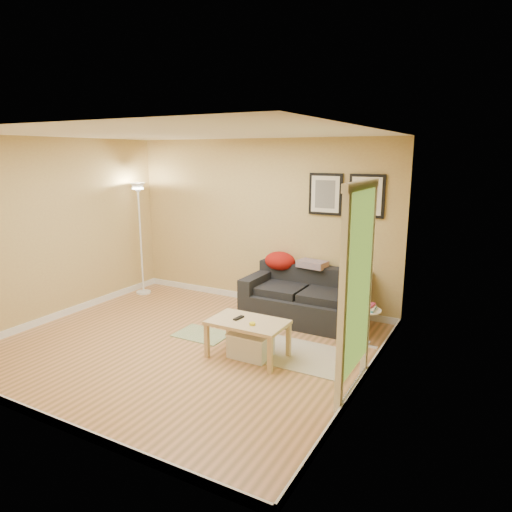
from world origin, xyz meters
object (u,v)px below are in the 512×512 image
object	(u,v)px
storage_bin	(251,345)
side_table	(367,328)
book_stack	(368,307)
floor_lamp	(141,242)
coffee_table	(248,339)
sofa	(304,296)

from	to	relation	value
storage_bin	side_table	xyz separation A→B (m)	(1.13, 0.95, 0.09)
side_table	book_stack	bearing A→B (deg)	-142.51
floor_lamp	book_stack	bearing A→B (deg)	-5.53
coffee_table	floor_lamp	size ratio (longest dim) A/B	0.48
coffee_table	side_table	xyz separation A→B (m)	(1.16, 0.97, 0.02)
coffee_table	book_stack	distance (m)	1.54
sofa	book_stack	xyz separation A→B (m)	(1.05, -0.48, 0.15)
sofa	storage_bin	size ratio (longest dim) A/B	3.43
storage_bin	floor_lamp	xyz separation A→B (m)	(-2.89, 1.33, 0.75)
book_stack	side_table	bearing A→B (deg)	25.64
sofa	storage_bin	distance (m)	1.45
coffee_table	floor_lamp	bearing A→B (deg)	162.85
coffee_table	side_table	bearing A→B (deg)	48.14
coffee_table	storage_bin	xyz separation A→B (m)	(0.03, 0.02, -0.07)
coffee_table	book_stack	world-z (taller)	book_stack
sofa	side_table	size ratio (longest dim) A/B	3.45
side_table	sofa	bearing A→B (deg)	155.53
storage_bin	side_table	world-z (taller)	side_table
coffee_table	floor_lamp	distance (m)	3.24
coffee_table	book_stack	bearing A→B (deg)	48.14
book_stack	floor_lamp	size ratio (longest dim) A/B	0.12
coffee_table	storage_bin	distance (m)	0.08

